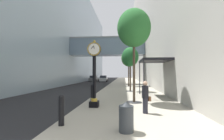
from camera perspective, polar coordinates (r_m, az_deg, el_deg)
name	(u,v)px	position (r m, az deg, el deg)	size (l,w,h in m)	color
ground_plane	(109,85)	(29.31, -1.01, -5.56)	(110.00, 110.00, 0.00)	#262628
sidewalk_right	(127,83)	(32.16, 5.53, -5.05)	(6.74, 80.00, 0.14)	#ADA593
building_block_left	(57,28)	(36.76, -20.17, 14.71)	(23.67, 80.00, 24.62)	#93A8B7
building_block_right	(164,14)	(35.38, 19.09, 19.21)	(9.00, 80.00, 29.06)	#B7B2A8
street_clock	(94,70)	(9.39, -6.70, -0.08)	(0.84, 0.55, 4.12)	black
bollard_nearest	(61,109)	(6.51, -18.52, -13.84)	(0.23, 0.23, 1.23)	black
bollard_third	(92,92)	(11.93, -7.52, -8.10)	(0.23, 0.23, 1.23)	black
street_tree_near	(134,28)	(11.39, 8.23, 15.23)	(2.40, 2.40, 6.71)	#333335
street_tree_mid_near	(130,57)	(17.72, 6.88, 4.83)	(1.94, 1.94, 5.09)	#333335
street_tree_mid_far	(129,58)	(24.45, 6.26, 4.39)	(2.33, 2.33, 5.83)	#333335
trash_bin	(126,116)	(5.62, 5.37, -17.03)	(0.53, 0.53, 1.05)	#383D42
pedestrian_walking	(145,96)	(8.12, 12.47, -9.67)	(0.50, 0.41, 1.66)	#23232D
storefront_awning	(154,61)	(14.03, 15.43, 3.20)	(2.40, 3.60, 3.30)	black
car_grey_near	(94,79)	(41.68, -6.92, -3.20)	(2.09, 4.58, 1.58)	slate
car_white_mid	(104,79)	(39.48, -3.21, -3.29)	(2.06, 4.33, 1.64)	silver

